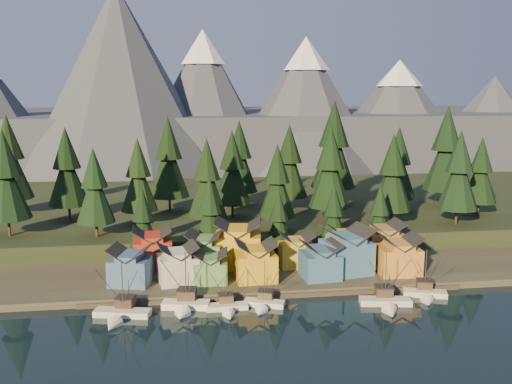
{
  "coord_description": "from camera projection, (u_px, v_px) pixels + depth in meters",
  "views": [
    {
      "loc": [
        -20.0,
        -95.31,
        42.69
      ],
      "look_at": [
        -2.12,
        30.0,
        19.72
      ],
      "focal_mm": 40.0,
      "sensor_mm": 36.0,
      "label": 1
    }
  ],
  "objects": [
    {
      "name": "tree_hill_10",
      "position": [
        334.0,
        148.0,
        181.03
      ],
      "size": [
        14.24,
        14.24,
        33.18
      ],
      "color": "#332319",
      "rests_on": "hillside"
    },
    {
      "name": "house_front_0",
      "position": [
        130.0,
        264.0,
        121.32
      ],
      "size": [
        9.83,
        9.5,
        8.26
      ],
      "rotation": [
        0.0,
        0.0,
        -0.23
      ],
      "color": "#375483",
      "rests_on": "shore_strip"
    },
    {
      "name": "house_back_1",
      "position": [
        205.0,
        250.0,
        130.75
      ],
      "size": [
        9.69,
        9.77,
        9.04
      ],
      "rotation": [
        0.0,
        0.0,
        -0.23
      ],
      "color": "#578347",
      "rests_on": "shore_strip"
    },
    {
      "name": "tree_hill_9",
      "position": [
        330.0,
        170.0,
        156.18
      ],
      "size": [
        11.56,
        11.56,
        26.93
      ],
      "color": "#332319",
      "rests_on": "hillside"
    },
    {
      "name": "boat_5",
      "position": [
        387.0,
        296.0,
        113.02
      ],
      "size": [
        10.84,
        11.5,
        11.92
      ],
      "rotation": [
        0.0,
        0.0,
        -0.17
      ],
      "color": "beige",
      "rests_on": "ground"
    },
    {
      "name": "house_back_2",
      "position": [
        238.0,
        242.0,
        133.1
      ],
      "size": [
        12.0,
        11.29,
        11.25
      ],
      "rotation": [
        0.0,
        0.0,
        -0.16
      ],
      "color": "gold",
      "rests_on": "shore_strip"
    },
    {
      "name": "tree_shore_4",
      "position": [
        379.0,
        215.0,
        144.55
      ],
      "size": [
        7.48,
        7.48,
        17.43
      ],
      "color": "#332319",
      "rests_on": "shore_strip"
    },
    {
      "name": "tree_hill_3",
      "position": [
        138.0,
        177.0,
        154.12
      ],
      "size": [
        10.25,
        10.25,
        23.87
      ],
      "color": "#332319",
      "rests_on": "hillside"
    },
    {
      "name": "boat_6",
      "position": [
        426.0,
        288.0,
        117.88
      ],
      "size": [
        9.55,
        10.06,
        11.0
      ],
      "rotation": [
        0.0,
        0.0,
        -0.31
      ],
      "color": "beige",
      "rests_on": "ground"
    },
    {
      "name": "tree_shore_1",
      "position": [
        210.0,
        214.0,
        138.28
      ],
      "size": [
        8.77,
        8.77,
        20.44
      ],
      "color": "#332319",
      "rests_on": "shore_strip"
    },
    {
      "name": "house_front_4",
      "position": [
        320.0,
        259.0,
        125.44
      ],
      "size": [
        8.45,
        9.03,
        8.08
      ],
      "rotation": [
        0.0,
        0.0,
        0.07
      ],
      "color": "#375C82",
      "rests_on": "shore_strip"
    },
    {
      "name": "tree_hill_1",
      "position": [
        67.0,
        170.0,
        158.88
      ],
      "size": [
        11.36,
        11.36,
        26.47
      ],
      "color": "#332319",
      "rests_on": "hillside"
    },
    {
      "name": "tree_hill_11",
      "position": [
        393.0,
        175.0,
        153.72
      ],
      "size": [
        10.71,
        10.71,
        24.95
      ],
      "color": "#332319",
      "rests_on": "hillside"
    },
    {
      "name": "tree_hill_6",
      "position": [
        232.0,
        170.0,
        162.46
      ],
      "size": [
        10.87,
        10.87,
        25.32
      ],
      "color": "#332319",
      "rests_on": "hillside"
    },
    {
      "name": "house_back_0",
      "position": [
        153.0,
        247.0,
        132.3
      ],
      "size": [
        9.04,
        8.7,
        9.52
      ],
      "rotation": [
        0.0,
        0.0,
        0.04
      ],
      "color": "#A32819",
      "rests_on": "shore_strip"
    },
    {
      "name": "boat_3",
      "position": [
        263.0,
        298.0,
        112.54
      ],
      "size": [
        8.67,
        9.17,
        10.25
      ],
      "rotation": [
        0.0,
        0.0,
        -0.35
      ],
      "color": "silver",
      "rests_on": "ground"
    },
    {
      "name": "tree_hill_17",
      "position": [
        481.0,
        173.0,
        165.86
      ],
      "size": [
        9.93,
        9.93,
        23.13
      ],
      "color": "#332319",
      "rests_on": "hillside"
    },
    {
      "name": "tree_hill_7",
      "position": [
        277.0,
        184.0,
        147.54
      ],
      "size": [
        9.79,
        9.79,
        22.81
      ],
      "color": "#332319",
      "rests_on": "hillside"
    },
    {
      "name": "tree_hill_0",
      "position": [
        5.0,
        178.0,
        141.56
      ],
      "size": [
        11.66,
        11.66,
        27.16
      ],
      "color": "#332319",
      "rests_on": "hillside"
    },
    {
      "name": "tree_hill_13",
      "position": [
        459.0,
        173.0,
        154.18
      ],
      "size": [
        11.14,
        11.14,
        25.96
      ],
      "color": "#332319",
      "rests_on": "hillside"
    },
    {
      "name": "house_front_3",
      "position": [
        256.0,
        260.0,
        123.92
      ],
      "size": [
        8.77,
        8.38,
        8.71
      ],
      "rotation": [
        0.0,
        0.0,
        0.03
      ],
      "color": "gold",
      "rests_on": "shore_strip"
    },
    {
      "name": "boat_0",
      "position": [
        120.0,
        308.0,
        107.18
      ],
      "size": [
        11.39,
        11.97,
        11.66
      ],
      "rotation": [
        0.0,
        0.0,
        -0.24
      ],
      "color": "beige",
      "rests_on": "ground"
    },
    {
      "name": "tree_hill_8",
      "position": [
        289.0,
        164.0,
        171.67
      ],
      "size": [
        11.34,
        11.34,
        26.41
      ],
      "color": "#332319",
      "rests_on": "hillside"
    },
    {
      "name": "house_back_3",
      "position": [
        297.0,
        249.0,
        133.64
      ],
      "size": [
        7.83,
        6.98,
        7.94
      ],
      "rotation": [
        0.0,
        0.0,
        -0.01
      ],
      "color": "gold",
      "rests_on": "shore_strip"
    },
    {
      "name": "boat_2",
      "position": [
        227.0,
        302.0,
        110.77
      ],
      "size": [
        8.46,
        9.19,
        9.85
      ],
      "rotation": [
        0.0,
        0.0,
        0.02
      ],
      "color": "silver",
      "rests_on": "ground"
    },
    {
      "name": "tree_shore_3",
      "position": [
        334.0,
        216.0,
        142.85
      ],
      "size": [
        7.62,
        7.62,
        17.76
      ],
      "color": "#332319",
      "rests_on": "shore_strip"
    },
    {
      "name": "boat_1",
      "position": [
        185.0,
        297.0,
        111.24
      ],
      "size": [
        9.94,
        10.62,
        12.55
      ],
      "rotation": [
        0.0,
        0.0,
        -0.19
      ],
      "color": "white",
      "rests_on": "ground"
    },
    {
      "name": "house_front_5",
      "position": [
        347.0,
        249.0,
        128.5
      ],
      "size": [
        11.75,
        11.04,
        10.59
      ],
      "rotation": [
        0.0,
        0.0,
        0.21
      ],
      "color": "#3A648A",
      "rests_on": "shore_strip"
    },
    {
      "name": "house_front_1",
      "position": [
        178.0,
        262.0,
        122.33
      ],
      "size": [
        9.35,
        9.08,
        8.45
      ],
      "rotation": [
        0.0,
        0.0,
        0.17
      ],
      "color": "beige",
      "rests_on": "shore_strip"
    },
    {
      "name": "tree_hill_15",
      "position": [
        239.0,
        159.0,
        179.4
      ],
      "size": [
        11.66,
        11.66,
        27.15
      ],
      "color": "#332319",
      "rests_on": "hillside"
    },
    {
      "name": "tree_shore_2",
      "position": [
        279.0,
        221.0,
        141.03
      ],
      "size": [
        7.04,
        7.04,
        16.41
      ],
      "color": "#332319",
      "rests_on": "shore_strip"
    },
    {
      "name": "tree_shore_0",
      "position": [
        143.0,
        222.0,
        136.29
      ],
      "size": [
        7.76,
        7.76,
        18.08
      ],
      "color": "#332319",
      "rests_on": "shore_strip"
    },
    {
      "name": "hillside",
      "position": [
        237.0,
        209.0,
        190.38
      ],
      "size": [
        420.0,
        100.0,
        6.0
      ],
      "primitive_type": "cube",
      "color": "black",
      "rests_on": "ground"
    },
    {
      "name": "tree_hill_16",
      "position": [
        9.0,
        160.0,
        165.81
      ],
      "size": [
        12.7,
        12.7,
        29.59
      ],
      "color": "#332319",
      "rests_on": "hillside"
    },
    {
      "name": "tree_hill_2",
      "position": [
        95.0,
        188.0,
        141.17
      ],
      "size": [
        9.7,
        9.7,
        22.6
      ],
      "color": "#332319",
      "rests_on": "hillside"
    },
    {
      "name": "house_back_5",
      "position": [
        384.0,
        240.0,
        138.5
      ],
      "size": [
        8.72,
        8.83,
        9.63
      ],
      "rotation": [
        0.0,
        0.0,
        -0.02
      ],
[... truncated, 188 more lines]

